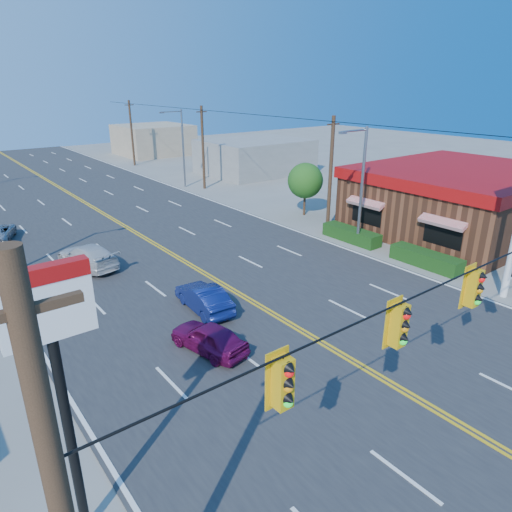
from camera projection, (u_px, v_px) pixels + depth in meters
ground at (464, 429)px, 14.93m from camera, size 160.00×160.00×0.00m
road at (174, 255)px, 29.72m from camera, size 20.00×120.00×0.06m
signal_span at (490, 295)px, 13.12m from camera, size 24.32×0.34×9.00m
kfc at (459, 199)px, 34.30m from camera, size 16.30×12.40×4.70m
pizza_hut_sign at (55, 354)px, 9.77m from camera, size 1.90×0.30×6.85m
streetlight_se at (360, 182)px, 29.82m from camera, size 2.55×0.25×8.00m
streetlight_ne at (181, 144)px, 47.57m from camera, size 2.55×0.25×8.00m
utility_pole_near at (330, 175)px, 33.70m from camera, size 0.28×0.28×8.40m
utility_pole_mid at (203, 148)px, 47.01m from camera, size 0.28×0.28×8.40m
utility_pole_far at (132, 134)px, 60.32m from camera, size 0.28×0.28×8.40m
tree_kfc_rear at (305, 181)px, 37.85m from camera, size 2.94×2.94×4.41m
bld_east_mid at (255, 156)px, 56.34m from camera, size 12.00×10.00×4.00m
bld_east_far at (153, 140)px, 70.83m from camera, size 10.00×10.00×4.40m
car_magenta at (209, 339)px, 18.99m from camera, size 2.19×3.87×1.24m
car_blue at (204, 299)px, 22.38m from camera, size 1.64×4.02×1.30m
car_white at (88, 257)px, 27.60m from camera, size 2.84×5.10×1.40m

